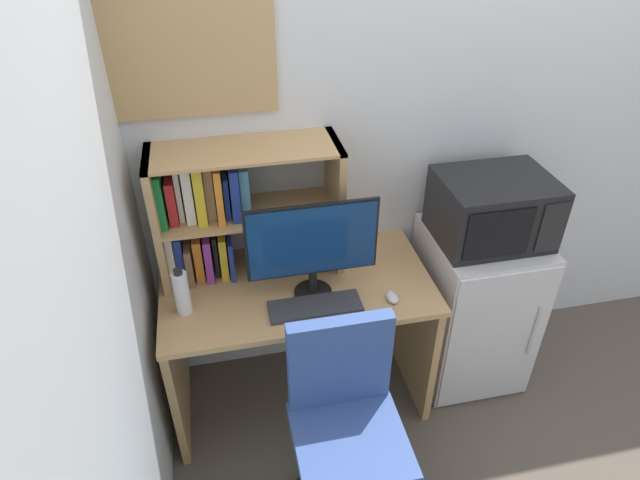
% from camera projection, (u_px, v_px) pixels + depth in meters
% --- Properties ---
extents(wall_back, '(6.40, 0.04, 2.60)m').
position_uv_depth(wall_back, '(551.00, 119.00, 2.67)').
color(wall_back, silver).
rests_on(wall_back, ground_plane).
extents(desk, '(1.22, 0.65, 0.76)m').
position_uv_depth(desk, '(298.00, 322.00, 2.60)').
color(desk, tan).
rests_on(desk, ground_plane).
extents(hutch_bookshelf, '(0.81, 0.30, 0.61)m').
position_uv_depth(hutch_bookshelf, '(220.00, 209.00, 2.39)').
color(hutch_bookshelf, tan).
rests_on(hutch_bookshelf, desk).
extents(monitor, '(0.56, 0.17, 0.46)m').
position_uv_depth(monitor, '(312.00, 244.00, 2.26)').
color(monitor, black).
rests_on(monitor, desk).
extents(keyboard, '(0.40, 0.14, 0.02)m').
position_uv_depth(keyboard, '(315.00, 307.00, 2.33)').
color(keyboard, '#333338').
rests_on(keyboard, desk).
extents(computer_mouse, '(0.05, 0.08, 0.03)m').
position_uv_depth(computer_mouse, '(392.00, 297.00, 2.37)').
color(computer_mouse, silver).
rests_on(computer_mouse, desk).
extents(water_bottle, '(0.07, 0.07, 0.22)m').
position_uv_depth(water_bottle, '(182.00, 292.00, 2.26)').
color(water_bottle, silver).
rests_on(water_bottle, desk).
extents(mini_fridge, '(0.52, 0.55, 0.87)m').
position_uv_depth(mini_fridge, '(472.00, 306.00, 2.84)').
color(mini_fridge, silver).
rests_on(mini_fridge, ground_plane).
extents(microwave, '(0.51, 0.40, 0.31)m').
position_uv_depth(microwave, '(493.00, 209.00, 2.50)').
color(microwave, black).
rests_on(microwave, mini_fridge).
extents(desk_chair, '(0.50, 0.50, 0.94)m').
position_uv_depth(desk_chair, '(346.00, 439.00, 2.21)').
color(desk_chair, black).
rests_on(desk_chair, ground_plane).
extents(wall_corkboard, '(0.76, 0.02, 0.51)m').
position_uv_depth(wall_corkboard, '(178.00, 53.00, 2.10)').
color(wall_corkboard, tan).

